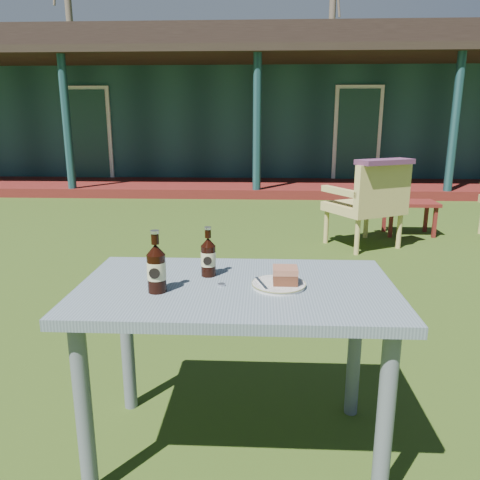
{
  "coord_description": "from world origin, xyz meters",
  "views": [
    {
      "loc": [
        0.09,
        -3.27,
        1.33
      ],
      "look_at": [
        0.0,
        -1.3,
        0.82
      ],
      "focal_mm": 35.0,
      "sensor_mm": 36.0,
      "label": 1
    }
  ],
  "objects_px": {
    "cake_slice": "(285,275)",
    "cola_bottle_near": "(208,256)",
    "cola_bottle_far": "(156,268)",
    "side_table": "(410,206)",
    "plate": "(279,285)",
    "armchair_left": "(370,201)",
    "cafe_table": "(236,310)"
  },
  "relations": [
    {
      "from": "cake_slice",
      "to": "cola_bottle_near",
      "type": "distance_m",
      "value": 0.32
    },
    {
      "from": "cola_bottle_far",
      "to": "side_table",
      "type": "bearing_deg",
      "value": 61.61
    },
    {
      "from": "cola_bottle_near",
      "to": "plate",
      "type": "bearing_deg",
      "value": -22.6
    },
    {
      "from": "armchair_left",
      "to": "side_table",
      "type": "xyz_separation_m",
      "value": [
        0.62,
        0.62,
        -0.17
      ]
    },
    {
      "from": "cake_slice",
      "to": "side_table",
      "type": "distance_m",
      "value": 4.23
    },
    {
      "from": "cafe_table",
      "to": "armchair_left",
      "type": "bearing_deg",
      "value": 69.26
    },
    {
      "from": "cola_bottle_far",
      "to": "side_table",
      "type": "distance_m",
      "value": 4.5
    },
    {
      "from": "plate",
      "to": "cola_bottle_near",
      "type": "xyz_separation_m",
      "value": [
        -0.28,
        0.12,
        0.07
      ]
    },
    {
      "from": "cake_slice",
      "to": "side_table",
      "type": "relative_size",
      "value": 0.15
    },
    {
      "from": "plate",
      "to": "cola_bottle_near",
      "type": "distance_m",
      "value": 0.31
    },
    {
      "from": "cake_slice",
      "to": "cola_bottle_near",
      "type": "relative_size",
      "value": 0.46
    },
    {
      "from": "plate",
      "to": "side_table",
      "type": "bearing_deg",
      "value": 66.45
    },
    {
      "from": "cake_slice",
      "to": "armchair_left",
      "type": "relative_size",
      "value": 0.1
    },
    {
      "from": "plate",
      "to": "cola_bottle_far",
      "type": "bearing_deg",
      "value": -170.54
    },
    {
      "from": "armchair_left",
      "to": "side_table",
      "type": "height_order",
      "value": "armchair_left"
    },
    {
      "from": "plate",
      "to": "cola_bottle_far",
      "type": "height_order",
      "value": "cola_bottle_far"
    },
    {
      "from": "cake_slice",
      "to": "side_table",
      "type": "xyz_separation_m",
      "value": [
        1.66,
        3.86,
        -0.42
      ]
    },
    {
      "from": "cake_slice",
      "to": "cola_bottle_far",
      "type": "xyz_separation_m",
      "value": [
        -0.47,
        -0.08,
        0.05
      ]
    },
    {
      "from": "cola_bottle_near",
      "to": "cola_bottle_far",
      "type": "xyz_separation_m",
      "value": [
        -0.17,
        -0.19,
        0.01
      ]
    },
    {
      "from": "plate",
      "to": "cake_slice",
      "type": "distance_m",
      "value": 0.04
    },
    {
      "from": "cafe_table",
      "to": "armchair_left",
      "type": "height_order",
      "value": "armchair_left"
    },
    {
      "from": "cafe_table",
      "to": "side_table",
      "type": "height_order",
      "value": "cafe_table"
    },
    {
      "from": "cola_bottle_far",
      "to": "side_table",
      "type": "xyz_separation_m",
      "value": [
        2.13,
        3.94,
        -0.47
      ]
    },
    {
      "from": "cake_slice",
      "to": "armchair_left",
      "type": "distance_m",
      "value": 3.42
    },
    {
      "from": "cake_slice",
      "to": "cola_bottle_near",
      "type": "bearing_deg",
      "value": 159.31
    },
    {
      "from": "side_table",
      "to": "cola_bottle_near",
      "type": "bearing_deg",
      "value": -117.62
    },
    {
      "from": "armchair_left",
      "to": "side_table",
      "type": "distance_m",
      "value": 0.89
    },
    {
      "from": "cake_slice",
      "to": "plate",
      "type": "bearing_deg",
      "value": -175.59
    },
    {
      "from": "cafe_table",
      "to": "plate",
      "type": "bearing_deg",
      "value": -3.48
    },
    {
      "from": "plate",
      "to": "cola_bottle_near",
      "type": "height_order",
      "value": "cola_bottle_near"
    },
    {
      "from": "cake_slice",
      "to": "armchair_left",
      "type": "xyz_separation_m",
      "value": [
        1.04,
        3.24,
        -0.26
      ]
    },
    {
      "from": "cafe_table",
      "to": "cola_bottle_far",
      "type": "xyz_separation_m",
      "value": [
        -0.28,
        -0.08,
        0.19
      ]
    }
  ]
}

